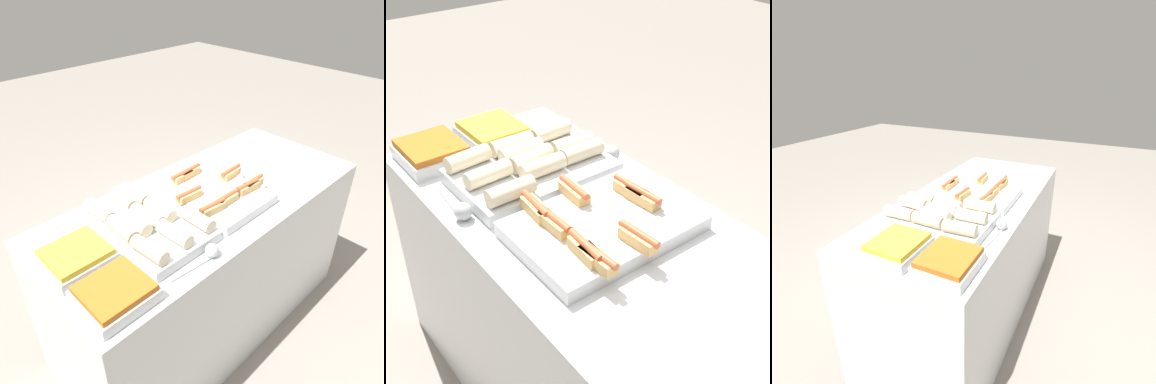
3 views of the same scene
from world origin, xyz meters
The scene contains 8 objects.
ground_plane centered at (0.00, 0.00, 0.00)m, with size 12.00×12.00×0.00m, color gray.
counter centered at (0.00, 0.00, 0.45)m, with size 1.73×0.75×0.90m.
tray_hotdogs centered at (0.02, -0.01, 0.93)m, with size 0.45×0.55×0.10m.
tray_wraps centered at (-0.38, 0.00, 0.95)m, with size 0.36×0.54×0.11m.
tray_side_front centered at (-0.71, -0.23, 0.94)m, with size 0.25×0.23×0.07m.
tray_side_back centered at (-0.71, 0.03, 0.94)m, with size 0.25×0.23×0.07m.
serving_spoon_near centered at (-0.31, -0.31, 0.93)m, with size 0.24×0.06×0.06m.
serving_spoon_far centered at (-0.31, 0.31, 0.93)m, with size 0.23×0.06×0.06m.
Camera 3 is at (-1.59, -0.73, 1.67)m, focal length 28.00 mm.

